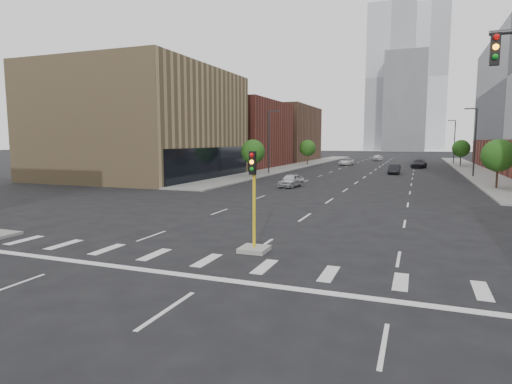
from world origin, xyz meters
The scene contains 22 objects.
ground centered at (0.00, 0.00, 0.00)m, with size 400.00×400.00×0.00m, color black.
sidewalk_left_far centered at (-15.00, 74.00, 0.07)m, with size 5.00×92.00×0.15m, color gray.
sidewalk_right_far centered at (15.00, 74.00, 0.07)m, with size 5.00×92.00×0.15m, color gray.
building_left_mid centered at (-27.50, 40.00, 7.00)m, with size 20.00×24.00×14.00m, color #9C8158.
building_left_far_a centered at (-27.50, 66.00, 6.00)m, with size 20.00×22.00×12.00m, color brown.
building_left_far_b centered at (-27.50, 92.00, 6.50)m, with size 20.00×24.00×13.00m, color brown.
tower_left centered at (-8.00, 220.00, 35.00)m, with size 22.00×22.00×70.00m, color #B2B7BC.
tower_right centered at (10.00, 260.00, 40.00)m, with size 20.00×20.00×80.00m, color #B2B7BC.
tower_mid centered at (0.00, 200.00, 22.00)m, with size 18.00×18.00×44.00m, color slate.
median_traffic_signal centered at (0.00, 8.97, 0.97)m, with size 1.20×1.20×4.40m.
streetlight_right_a centered at (13.41, 55.00, 5.01)m, with size 1.60×0.22×9.07m.
streetlight_right_b centered at (13.41, 90.00, 5.01)m, with size 1.60×0.22×9.07m.
streetlight_left centered at (-13.41, 50.00, 5.01)m, with size 1.60×0.22×9.07m.
tree_left_near centered at (-14.00, 45.00, 3.39)m, with size 3.20×3.20×4.85m.
tree_left_far centered at (-14.00, 75.00, 3.39)m, with size 3.20×3.20×4.85m.
tree_right_near centered at (14.00, 40.00, 3.39)m, with size 3.20×3.20×4.85m.
tree_right_far centered at (14.00, 80.00, 3.39)m, with size 3.20×3.20×4.85m.
car_near_left centered at (-5.81, 34.87, 0.69)m, with size 1.64×4.07×1.39m, color silver.
car_mid_right centered at (3.40, 57.24, 0.71)m, with size 1.50×4.30×1.42m, color black.
car_far_left centered at (-6.68, 77.42, 0.70)m, with size 2.31×5.01×1.39m, color white.
car_deep_right centered at (6.78, 73.38, 0.76)m, with size 2.14×5.26×1.53m, color black.
car_distant centered at (-2.63, 98.57, 0.75)m, with size 1.78×4.43×1.51m, color silver.
Camera 1 is at (6.58, -8.13, 4.85)m, focal length 30.00 mm.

